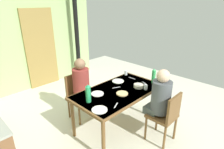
{
  "coord_description": "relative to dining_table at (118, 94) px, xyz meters",
  "views": [
    {
      "loc": [
        -1.65,
        -1.93,
        2.14
      ],
      "look_at": [
        0.43,
        0.09,
        0.99
      ],
      "focal_mm": 29.51,
      "sensor_mm": 36.0,
      "label": 1
    }
  ],
  "objects": [
    {
      "name": "bread_plate_sliced",
      "position": [
        -0.05,
        -0.13,
        0.08
      ],
      "size": [
        0.19,
        0.19,
        0.02
      ],
      "primitive_type": "cylinder",
      "color": "#DBB77A",
      "rests_on": "dining_table"
    },
    {
      "name": "person_far_diner",
      "position": [
        -0.28,
        0.65,
        0.11
      ],
      "size": [
        0.3,
        0.37,
        0.77
      ],
      "rotation": [
        0.0,
        0.0,
        3.14
      ],
      "color": "maroon",
      "rests_on": "ground_plane"
    },
    {
      "name": "cutlery_knife_near",
      "position": [
        -0.38,
        -0.3,
        0.07
      ],
      "size": [
        0.14,
        0.08,
        0.0
      ],
      "primitive_type": "cube",
      "rotation": [
        0.0,
        0.0,
        0.46
      ],
      "color": "silver",
      "rests_on": "dining_table"
    },
    {
      "name": "serving_bowl_center",
      "position": [
        0.34,
        -0.17,
        0.1
      ],
      "size": [
        0.17,
        0.17,
        0.05
      ],
      "primitive_type": "cylinder",
      "color": "beige",
      "rests_on": "dining_table"
    },
    {
      "name": "water_bottle_green_near",
      "position": [
        0.68,
        -0.25,
        0.2
      ],
      "size": [
        0.07,
        0.07,
        0.28
      ],
      "color": "green",
      "rests_on": "dining_table"
    },
    {
      "name": "dining_table",
      "position": [
        0.0,
        0.0,
        0.0
      ],
      "size": [
        1.54,
        0.87,
        0.74
      ],
      "color": "brown",
      "rests_on": "ground_plane"
    },
    {
      "name": "stove_pipe_column",
      "position": [
        0.94,
        2.43,
        0.67
      ],
      "size": [
        0.12,
        0.12,
        2.68
      ],
      "primitive_type": "cylinder",
      "color": "black",
      "rests_on": "ground_plane"
    },
    {
      "name": "door_wooden",
      "position": [
        -0.02,
        2.7,
        0.33
      ],
      "size": [
        0.8,
        0.05,
        2.0
      ],
      "primitive_type": "cube",
      "color": "olive",
      "rests_on": "ground_plane"
    },
    {
      "name": "cutlery_fork_far",
      "position": [
        0.58,
        0.16,
        0.07
      ],
      "size": [
        0.02,
        0.15,
        0.0
      ],
      "primitive_type": "cube",
      "rotation": [
        0.0,
        0.0,
        4.67
      ],
      "color": "silver",
      "rests_on": "dining_table"
    },
    {
      "name": "ground_plane",
      "position": [
        -0.43,
        0.06,
        -0.67
      ],
      "size": [
        7.08,
        7.08,
        0.0
      ],
      "primitive_type": "plane",
      "color": "silver"
    },
    {
      "name": "dinner_plate_near_left",
      "position": [
        -0.33,
        0.16,
        0.07
      ],
      "size": [
        0.21,
        0.21,
        0.01
      ],
      "primitive_type": "cylinder",
      "color": "white",
      "rests_on": "dining_table"
    },
    {
      "name": "dinner_plate_near_right",
      "position": [
        0.28,
        0.26,
        0.07
      ],
      "size": [
        0.22,
        0.22,
        0.01
      ],
      "primitive_type": "cylinder",
      "color": "white",
      "rests_on": "dining_table"
    },
    {
      "name": "cutlery_knife_far",
      "position": [
        0.05,
        0.1,
        0.07
      ],
      "size": [
        0.14,
        0.08,
        0.0
      ],
      "primitive_type": "cube",
      "rotation": [
        0.0,
        0.0,
        2.72
      ],
      "color": "silver",
      "rests_on": "dining_table"
    },
    {
      "name": "wall_back",
      "position": [
        -0.43,
        2.78,
        0.67
      ],
      "size": [
        4.0,
        0.1,
        2.68
      ],
      "primitive_type": "cube",
      "color": "#9DBD77",
      "rests_on": "ground_plane"
    },
    {
      "name": "chair_far_diner",
      "position": [
        -0.28,
        0.79,
        -0.17
      ],
      "size": [
        0.4,
        0.4,
        0.87
      ],
      "rotation": [
        0.0,
        0.0,
        3.14
      ],
      "color": "brown",
      "rests_on": "ground_plane"
    },
    {
      "name": "dinner_plate_far_center",
      "position": [
        -0.63,
        -0.22,
        0.07
      ],
      "size": [
        0.22,
        0.22,
        0.01
      ],
      "primitive_type": "cylinder",
      "color": "white",
      "rests_on": "dining_table"
    },
    {
      "name": "cutlery_fork_near",
      "position": [
        0.55,
        -0.15,
        0.07
      ],
      "size": [
        0.08,
        0.14,
        0.0
      ],
      "primitive_type": "cube",
      "rotation": [
        0.0,
        0.0,
        4.29
      ],
      "color": "silver",
      "rests_on": "dining_table"
    },
    {
      "name": "drinking_glass_by_near_diner",
      "position": [
        0.63,
        0.37,
        0.12
      ],
      "size": [
        0.06,
        0.06,
        0.09
      ],
      "primitive_type": "cylinder",
      "color": "silver",
      "rests_on": "dining_table"
    },
    {
      "name": "water_bottle_green_far",
      "position": [
        -0.59,
        0.07,
        0.2
      ],
      "size": [
        0.08,
        0.08,
        0.28
      ],
      "color": "#299C5C",
      "rests_on": "dining_table"
    },
    {
      "name": "person_near_diner",
      "position": [
        0.25,
        -0.65,
        0.11
      ],
      "size": [
        0.3,
        0.37,
        0.77
      ],
      "color": "#485251",
      "rests_on": "ground_plane"
    },
    {
      "name": "chair_near_diner",
      "position": [
        0.25,
        -0.79,
        -0.17
      ],
      "size": [
        0.4,
        0.4,
        0.87
      ],
      "color": "brown",
      "rests_on": "ground_plane"
    },
    {
      "name": "drinking_glass_by_far_diner",
      "position": [
        0.35,
        -0.31,
        0.11
      ],
      "size": [
        0.06,
        0.06,
        0.09
      ],
      "primitive_type": "cylinder",
      "color": "silver",
      "rests_on": "dining_table"
    }
  ]
}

